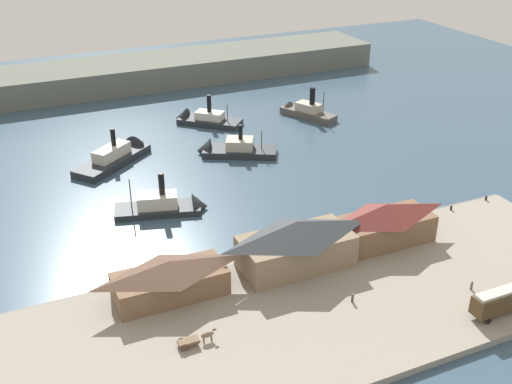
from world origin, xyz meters
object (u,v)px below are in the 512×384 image
mooring_post_west (486,198)px  ferry_near_quay (170,205)px  pedestrian_walking_west (472,286)px  mooring_post_east (451,208)px  ferry_outer_harbor (303,111)px  ferry_moored_west (201,119)px  horse_cart (195,339)px  ferry_shed_customs_shed (385,223)px  ferry_departing_north (229,150)px  pedestrian_at_waters_edge (352,298)px  ferry_approaching_west (120,154)px  street_tram (503,299)px  ferry_shed_east_terminal (170,278)px  ferry_shed_west_terminal (296,244)px

mooring_post_west → ferry_near_quay: size_ratio=0.05×
pedestrian_walking_west → mooring_post_east: (15.39, 23.40, -0.32)m
ferry_outer_harbor → ferry_moored_west: 29.77m
horse_cart → mooring_post_east: 63.81m
ferry_shed_customs_shed → ferry_near_quay: ferry_shed_customs_shed is taller
mooring_post_west → ferry_moored_west: (-37.84, 71.18, -0.41)m
pedestrian_walking_west → ferry_departing_north: (-14.11, 71.27, -0.67)m
pedestrian_at_waters_edge → ferry_approaching_west: (-19.82, 74.08, -0.54)m
ferry_departing_north → ferry_moored_west: ferry_moored_west is taller
street_tram → ferry_departing_north: bearing=100.2°
ferry_shed_east_terminal → pedestrian_walking_west: bearing=-22.5°
ferry_shed_east_terminal → pedestrian_walking_west: ferry_shed_east_terminal is taller
ferry_shed_east_terminal → ferry_near_quay: bearing=73.0°
ferry_outer_harbor → ferry_approaching_west: bearing=-170.6°
street_tram → mooring_post_east: bearing=62.9°
ferry_shed_customs_shed → street_tram: size_ratio=1.71×
pedestrian_walking_west → mooring_post_east: pedestrian_walking_west is taller
pedestrian_at_waters_edge → ferry_approaching_west: 76.68m
mooring_post_west → ferry_moored_west: 80.62m
ferry_outer_harbor → ferry_moored_west: (-29.04, 6.53, -0.40)m
mooring_post_west → ferry_departing_north: (-39.06, 47.48, -0.35)m
ferry_near_quay → ferry_departing_north: (22.34, 22.68, -0.06)m
mooring_post_east → ferry_outer_harbor: ferry_outer_harbor is taller
mooring_post_east → pedestrian_at_waters_edge: bearing=-152.5°
ferry_shed_east_terminal → ferry_shed_west_terminal: ferry_shed_west_terminal is taller
street_tram → pedestrian_at_waters_edge: (-19.64, 11.88, -1.81)m
pedestrian_at_waters_edge → pedestrian_walking_west: pedestrian_walking_west is taller
horse_cart → ferry_departing_north: (31.85, 65.38, -0.82)m
pedestrian_at_waters_edge → ferry_near_quay: (-16.79, 43.41, -0.59)m
ferry_shed_east_terminal → horse_cart: bearing=-91.9°
ferry_departing_north → pedestrian_at_waters_edge: bearing=-94.8°
mooring_post_west → mooring_post_east: size_ratio=1.00×
ferry_shed_east_terminal → ferry_departing_north: bearing=59.0°
mooring_post_west → ferry_departing_north: ferry_departing_north is taller
ferry_outer_harbor → ferry_departing_north: bearing=-150.4°
pedestrian_at_waters_edge → mooring_post_west: 48.34m
ferry_near_quay → ferry_shed_west_terminal: bearing=-66.2°
ferry_departing_north → ferry_approaching_west: bearing=162.5°
ferry_outer_harbor → mooring_post_west: bearing=-82.2°
horse_cart → ferry_shed_west_terminal: bearing=28.3°
mooring_post_west → ferry_shed_west_terminal: bearing=-173.4°
horse_cart → ferry_near_quay: size_ratio=0.30×
mooring_post_east → ferry_near_quay: ferry_near_quay is taller
mooring_post_west → ferry_outer_harbor: 65.25m
street_tram → mooring_post_east: (15.42, 30.10, -2.11)m
street_tram → pedestrian_at_waters_edge: bearing=148.8°
street_tram → ferry_near_quay: size_ratio=0.54×
ferry_departing_north → mooring_post_west: bearing=-50.6°
ferry_shed_customs_shed → ferry_approaching_west: (-35.03, 60.45, -3.73)m
ferry_shed_east_terminal → mooring_post_west: 70.72m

